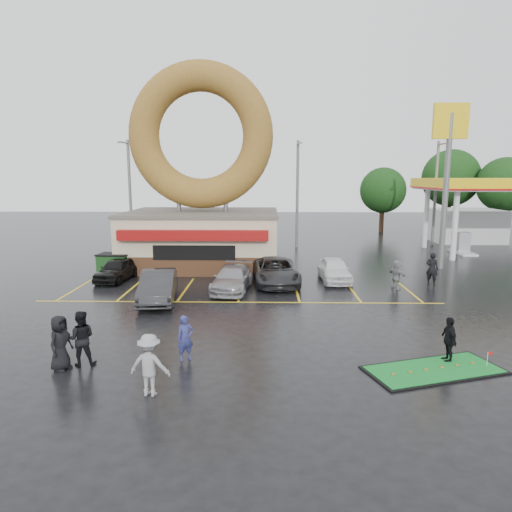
{
  "coord_description": "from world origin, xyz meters",
  "views": [
    {
      "loc": [
        1.34,
        -18.08,
        6.08
      ],
      "look_at": [
        0.86,
        3.95,
        2.2
      ],
      "focal_mm": 32.0,
      "sensor_mm": 36.0,
      "label": 1
    }
  ],
  "objects_px": {
    "dumpster": "(114,265)",
    "car_dgrey": "(158,286)",
    "streetlight_right": "(436,191)",
    "putting_green": "(434,370)",
    "donut_shop": "(202,200)",
    "gas_station": "(487,204)",
    "car_silver": "(232,279)",
    "car_white": "(334,270)",
    "shell_sign": "(448,155)",
    "streetlight_mid": "(297,191)",
    "person_cameraman": "(449,340)",
    "car_black": "(117,269)",
    "person_blue": "(185,338)",
    "streetlight_left": "(130,192)",
    "car_grey": "(276,271)"
  },
  "relations": [
    {
      "from": "dumpster",
      "to": "car_dgrey",
      "type": "bearing_deg",
      "value": -46.97
    },
    {
      "from": "streetlight_right",
      "to": "putting_green",
      "type": "xyz_separation_m",
      "value": [
        -9.33,
        -26.33,
        -4.75
      ]
    },
    {
      "from": "donut_shop",
      "to": "gas_station",
      "type": "distance_m",
      "value": 24.35
    },
    {
      "from": "donut_shop",
      "to": "car_silver",
      "type": "height_order",
      "value": "donut_shop"
    },
    {
      "from": "donut_shop",
      "to": "car_white",
      "type": "distance_m",
      "value": 10.42
    },
    {
      "from": "shell_sign",
      "to": "streetlight_mid",
      "type": "distance_m",
      "value": 12.93
    },
    {
      "from": "streetlight_mid",
      "to": "car_white",
      "type": "distance_m",
      "value": 13.62
    },
    {
      "from": "car_silver",
      "to": "putting_green",
      "type": "bearing_deg",
      "value": -48.67
    },
    {
      "from": "person_cameraman",
      "to": "dumpster",
      "type": "relative_size",
      "value": 0.85
    },
    {
      "from": "donut_shop",
      "to": "streetlight_right",
      "type": "relative_size",
      "value": 1.5
    },
    {
      "from": "donut_shop",
      "to": "car_silver",
      "type": "bearing_deg",
      "value": -70.66
    },
    {
      "from": "car_black",
      "to": "putting_green",
      "type": "relative_size",
      "value": 0.82
    },
    {
      "from": "streetlight_right",
      "to": "car_silver",
      "type": "bearing_deg",
      "value": -135.51
    },
    {
      "from": "streetlight_mid",
      "to": "car_white",
      "type": "relative_size",
      "value": 2.22
    },
    {
      "from": "streetlight_mid",
      "to": "car_silver",
      "type": "bearing_deg",
      "value": -106.39
    },
    {
      "from": "car_black",
      "to": "car_white",
      "type": "xyz_separation_m",
      "value": [
        12.75,
        0.0,
        0.03
      ]
    },
    {
      "from": "car_black",
      "to": "person_cameraman",
      "type": "relative_size",
      "value": 2.52
    },
    {
      "from": "person_blue",
      "to": "putting_green",
      "type": "bearing_deg",
      "value": -33.41
    },
    {
      "from": "car_white",
      "to": "dumpster",
      "type": "xyz_separation_m",
      "value": [
        -13.31,
        1.21,
        -0.04
      ]
    },
    {
      "from": "donut_shop",
      "to": "putting_green",
      "type": "relative_size",
      "value": 2.88
    },
    {
      "from": "streetlight_mid",
      "to": "dumpster",
      "type": "relative_size",
      "value": 5.0
    },
    {
      "from": "donut_shop",
      "to": "streetlight_left",
      "type": "distance_m",
      "value": 9.87
    },
    {
      "from": "donut_shop",
      "to": "streetlight_mid",
      "type": "height_order",
      "value": "donut_shop"
    },
    {
      "from": "donut_shop",
      "to": "person_cameraman",
      "type": "xyz_separation_m",
      "value": [
        10.37,
        -16.63,
        -3.7
      ]
    },
    {
      "from": "car_silver",
      "to": "streetlight_left",
      "type": "bearing_deg",
      "value": 130.17
    },
    {
      "from": "car_silver",
      "to": "person_blue",
      "type": "relative_size",
      "value": 2.91
    },
    {
      "from": "donut_shop",
      "to": "car_black",
      "type": "relative_size",
      "value": 3.49
    },
    {
      "from": "streetlight_left",
      "to": "car_black",
      "type": "distance_m",
      "value": 12.87
    },
    {
      "from": "person_cameraman",
      "to": "car_grey",
      "type": "bearing_deg",
      "value": -157.77
    },
    {
      "from": "car_dgrey",
      "to": "donut_shop",
      "type": "bearing_deg",
      "value": 76.84
    },
    {
      "from": "car_black",
      "to": "car_silver",
      "type": "relative_size",
      "value": 0.87
    },
    {
      "from": "car_white",
      "to": "dumpster",
      "type": "relative_size",
      "value": 2.25
    },
    {
      "from": "shell_sign",
      "to": "person_cameraman",
      "type": "xyz_separation_m",
      "value": [
        -5.63,
        -15.66,
        -6.61
      ]
    },
    {
      "from": "donut_shop",
      "to": "car_white",
      "type": "height_order",
      "value": "donut_shop"
    },
    {
      "from": "streetlight_right",
      "to": "car_white",
      "type": "xyz_separation_m",
      "value": [
        -10.66,
        -13.92,
        -4.09
      ]
    },
    {
      "from": "streetlight_left",
      "to": "car_black",
      "type": "bearing_deg",
      "value": -77.73
    },
    {
      "from": "streetlight_mid",
      "to": "putting_green",
      "type": "relative_size",
      "value": 1.92
    },
    {
      "from": "gas_station",
      "to": "car_black",
      "type": "distance_m",
      "value": 30.46
    },
    {
      "from": "streetlight_right",
      "to": "car_grey",
      "type": "bearing_deg",
      "value": -134.03
    },
    {
      "from": "gas_station",
      "to": "dumpster",
      "type": "height_order",
      "value": "gas_station"
    },
    {
      "from": "streetlight_mid",
      "to": "car_black",
      "type": "xyz_separation_m",
      "value": [
        -11.41,
        -12.92,
        -4.12
      ]
    },
    {
      "from": "shell_sign",
      "to": "car_silver",
      "type": "bearing_deg",
      "value": -155.08
    },
    {
      "from": "streetlight_left",
      "to": "streetlight_mid",
      "type": "height_order",
      "value": "same"
    },
    {
      "from": "car_black",
      "to": "person_blue",
      "type": "xyz_separation_m",
      "value": [
        6.08,
        -11.69,
        0.11
      ]
    },
    {
      "from": "donut_shop",
      "to": "car_grey",
      "type": "distance_m",
      "value": 8.35
    },
    {
      "from": "streetlight_mid",
      "to": "car_grey",
      "type": "relative_size",
      "value": 1.7
    },
    {
      "from": "person_blue",
      "to": "shell_sign",
      "type": "bearing_deg",
      "value": 19.31
    },
    {
      "from": "car_white",
      "to": "person_blue",
      "type": "relative_size",
      "value": 2.65
    },
    {
      "from": "donut_shop",
      "to": "person_blue",
      "type": "bearing_deg",
      "value": -84.27
    },
    {
      "from": "streetlight_mid",
      "to": "person_blue",
      "type": "xyz_separation_m",
      "value": [
        -5.33,
        -24.61,
        -4.02
      ]
    }
  ]
}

